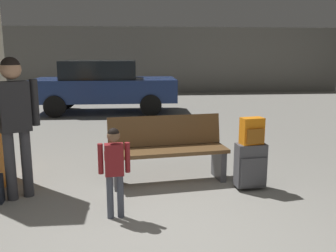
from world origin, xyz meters
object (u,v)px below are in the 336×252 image
bench (168,149)px  backpack_bright (252,131)px  parked_car_far (104,85)px  suitcase (250,165)px  adult (14,113)px  child (114,163)px

bench → backpack_bright: bearing=-23.2°
bench → parked_car_far: 6.23m
suitcase → parked_car_far: bearing=109.5°
suitcase → bench: bearing=156.8°
bench → adult: adult is taller
bench → adult: bearing=-166.4°
suitcase → backpack_bright: backpack_bright is taller
bench → suitcase: size_ratio=2.74×
suitcase → child: (-1.71, -0.68, 0.29)m
bench → child: bearing=-121.1°
bench → child: 1.32m
child → adult: adult is taller
suitcase → parked_car_far: size_ratio=0.15×
bench → adult: size_ratio=0.97×
child → adult: size_ratio=0.58×
bench → backpack_bright: size_ratio=4.86×
bench → parked_car_far: (-1.28, 6.08, 0.36)m
parked_car_far → suitcase: bearing=-70.5°
suitcase → child: bearing=-158.4°
suitcase → adult: bearing=-179.9°
child → parked_car_far: 7.23m
backpack_bright → suitcase: bearing=155.3°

